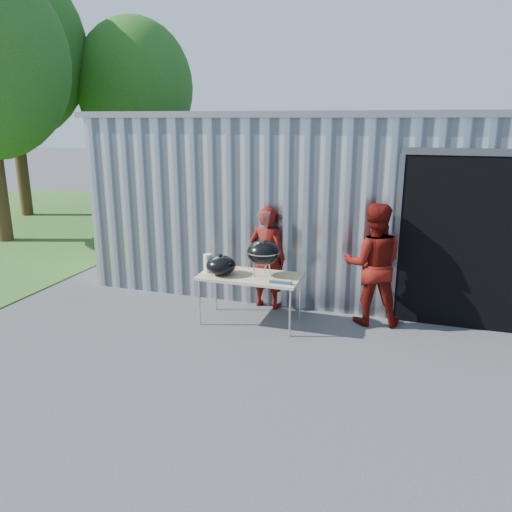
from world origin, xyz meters
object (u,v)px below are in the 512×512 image
(person_cook, at_px, (267,258))
(person_bystander, at_px, (373,264))
(folding_table, at_px, (250,278))
(kettle_grill, at_px, (263,248))

(person_cook, distance_m, person_bystander, 1.68)
(person_cook, bearing_deg, person_bystander, -176.68)
(folding_table, distance_m, kettle_grill, 0.49)
(folding_table, bearing_deg, person_bystander, 18.05)
(folding_table, relative_size, person_bystander, 0.82)
(person_cook, relative_size, person_bystander, 0.91)
(folding_table, xyz_separation_m, kettle_grill, (0.19, 0.05, 0.45))
(folding_table, height_order, person_cook, person_cook)
(person_cook, bearing_deg, kettle_grill, 110.18)
(kettle_grill, bearing_deg, person_bystander, 18.43)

